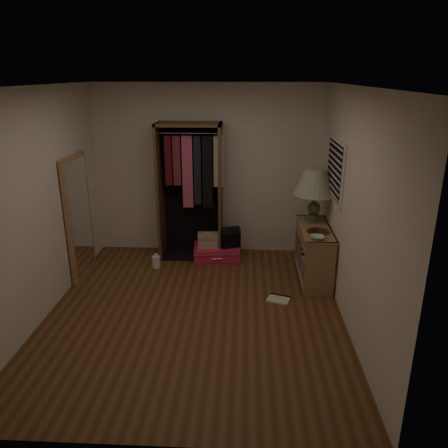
{
  "coord_description": "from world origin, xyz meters",
  "views": [
    {
      "loc": [
        0.58,
        -4.58,
        2.73
      ],
      "look_at": [
        0.3,
        0.95,
        0.8
      ],
      "focal_mm": 35.0,
      "sensor_mm": 36.0,
      "label": 1
    }
  ],
  "objects": [
    {
      "name": "train_case",
      "position": [
        0.03,
        1.57,
        0.32
      ],
      "size": [
        0.32,
        0.23,
        0.22
      ],
      "rotation": [
        0.0,
        0.0,
        0.06
      ],
      "color": "tan",
      "rests_on": "pink_suitcase"
    },
    {
      "name": "console_bookshelf",
      "position": [
        1.54,
        1.03,
        0.4
      ],
      "size": [
        0.42,
        1.12,
        0.75
      ],
      "color": "#966E48",
      "rests_on": "ground"
    },
    {
      "name": "brass_tray",
      "position": [
        1.54,
        0.83,
        0.76
      ],
      "size": [
        0.3,
        0.3,
        0.02
      ],
      "rotation": [
        0.0,
        0.0,
        -0.01
      ],
      "color": "olive",
      "rests_on": "console_bookshelf"
    },
    {
      "name": "black_bag",
      "position": [
        0.35,
        1.6,
        0.38
      ],
      "size": [
        0.34,
        0.28,
        0.32
      ],
      "rotation": [
        0.0,
        0.0,
        0.36
      ],
      "color": "black",
      "rests_on": "pink_suitcase"
    },
    {
      "name": "pink_suitcase",
      "position": [
        0.15,
        1.6,
        0.11
      ],
      "size": [
        0.75,
        0.57,
        0.22
      ],
      "rotation": [
        0.0,
        0.0,
        0.09
      ],
      "color": "#E21B4E",
      "rests_on": "ground"
    },
    {
      "name": "floor_book",
      "position": [
        1.03,
        0.36,
        0.01
      ],
      "size": [
        0.33,
        0.29,
        0.03
      ],
      "rotation": [
        0.0,
        0.0,
        -0.33
      ],
      "color": "#ECE1C6",
      "rests_on": "ground"
    },
    {
      "name": "ceramic_bowl",
      "position": [
        1.49,
        0.57,
        0.77
      ],
      "size": [
        0.21,
        0.21,
        0.04
      ],
      "primitive_type": "imported",
      "rotation": [
        0.0,
        0.0,
        -0.2
      ],
      "color": "#B4D7B3",
      "rests_on": "console_bookshelf"
    },
    {
      "name": "ground",
      "position": [
        0.0,
        0.0,
        0.0
      ],
      "size": [
        4.0,
        4.0,
        0.0
      ],
      "primitive_type": "plane",
      "color": "#583419",
      "rests_on": "ground"
    },
    {
      "name": "open_wardrobe",
      "position": [
        -0.21,
        1.77,
        1.21
      ],
      "size": [
        0.98,
        0.5,
        2.05
      ],
      "color": "brown",
      "rests_on": "ground"
    },
    {
      "name": "table_lamp",
      "position": [
        1.54,
        1.3,
        1.29
      ],
      "size": [
        0.6,
        0.6,
        0.74
      ],
      "rotation": [
        0.0,
        0.0,
        0.02
      ],
      "color": "#455127",
      "rests_on": "console_bookshelf"
    },
    {
      "name": "floor_mirror",
      "position": [
        -1.7,
        1.0,
        0.85
      ],
      "size": [
        0.06,
        0.8,
        1.7
      ],
      "color": "#B07B55",
      "rests_on": "ground"
    },
    {
      "name": "room_walls",
      "position": [
        0.08,
        0.04,
        1.5
      ],
      "size": [
        3.52,
        4.02,
        2.6
      ],
      "color": "silver",
      "rests_on": "ground"
    },
    {
      "name": "white_jug",
      "position": [
        -0.72,
        1.26,
        0.09
      ],
      "size": [
        0.16,
        0.16,
        0.21
      ],
      "rotation": [
        0.0,
        0.0,
        -0.4
      ],
      "color": "white",
      "rests_on": "ground"
    }
  ]
}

